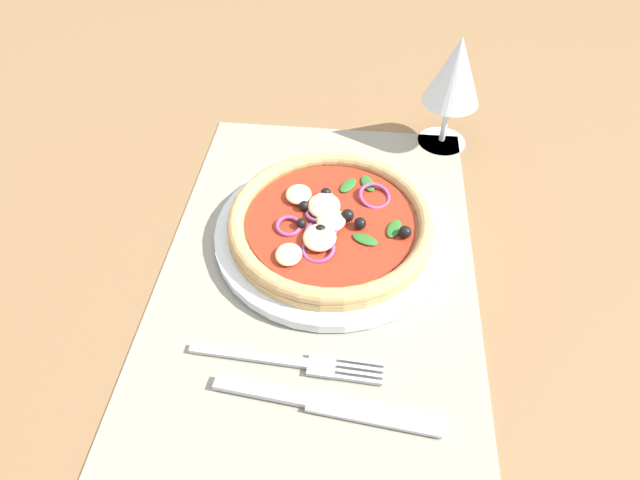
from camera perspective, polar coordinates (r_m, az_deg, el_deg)
ground_plane at (r=57.88cm, az=-0.12°, el=-3.40°), size 190.00×140.00×2.40cm
placemat at (r=56.80cm, az=-0.12°, el=-2.51°), size 48.92×33.21×0.40cm
plate at (r=58.77cm, az=1.16°, el=0.85°), size 25.69×25.69×1.20cm
pizza at (r=57.53cm, az=1.15°, el=2.00°), size 22.58×22.58×2.69cm
fork at (r=49.51cm, az=-2.60°, el=-13.05°), size 2.51×18.05×0.44cm
knife at (r=47.57cm, az=0.87°, el=-17.30°), size 3.69×20.06×0.62cm
wine_glass at (r=69.21cm, az=14.39°, el=16.89°), size 7.20×7.20×14.90cm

